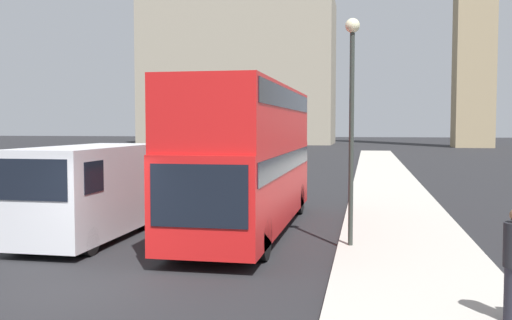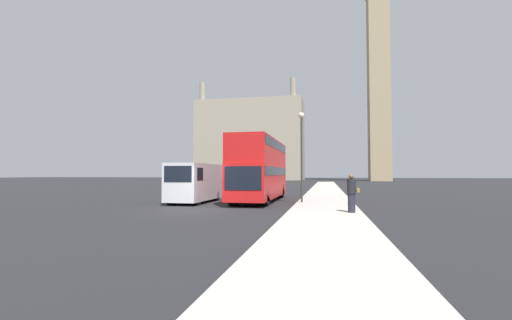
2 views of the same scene
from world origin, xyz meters
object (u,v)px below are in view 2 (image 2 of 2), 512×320
Objects in this scene: red_double_decker_bus at (260,167)px; parked_sedan at (254,183)px; street_lamp at (302,143)px; pedestrian at (352,193)px; clock_tower at (378,49)px; white_van at (195,182)px.

red_double_decker_bus is 23.74m from parked_sedan.
street_lamp reaches higher than red_double_decker_bus.
street_lamp is (-2.64, 5.24, 2.83)m from pedestrian.
parked_sedan is at bearing 109.85° from pedestrian.
pedestrian reaches higher than parked_sedan.
clock_tower is 83.54m from white_van.
white_van is at bearing 151.76° from pedestrian.
white_van is 3.11× the size of pedestrian.
white_van is (-4.06, -2.17, -1.01)m from red_double_decker_bus.
street_lamp is at bearing -35.40° from red_double_decker_bus.
street_lamp is (7.12, -0.00, 2.48)m from white_van.
parked_sedan is at bearing 108.33° from street_lamp.
clock_tower reaches higher than parked_sedan.
red_double_decker_bus is at bearing 144.60° from street_lamp.
white_van is (-22.52, -73.05, -33.69)m from clock_tower.
street_lamp reaches higher than parked_sedan.
clock_tower is 12.44× the size of white_van.
white_van is 7.54m from street_lamp.
white_van is at bearing -87.18° from parked_sedan.
clock_tower reaches higher than red_double_decker_bus.
white_van reaches higher than parked_sedan.
street_lamp is 1.20× the size of parked_sedan.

